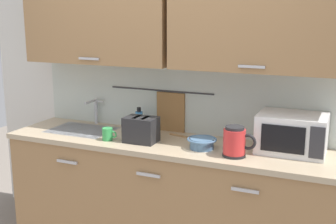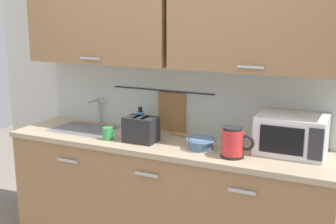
{
  "view_description": "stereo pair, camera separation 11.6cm",
  "coord_description": "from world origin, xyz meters",
  "px_view_note": "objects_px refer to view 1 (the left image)",
  "views": [
    {
      "loc": [
        1.28,
        -2.62,
        1.86
      ],
      "look_at": [
        0.0,
        0.33,
        1.12
      ],
      "focal_mm": 47.05,
      "sensor_mm": 36.0,
      "label": 1
    },
    {
      "loc": [
        1.39,
        -2.57,
        1.86
      ],
      "look_at": [
        0.0,
        0.33,
        1.12
      ],
      "focal_mm": 47.05,
      "sensor_mm": 36.0,
      "label": 2
    }
  ],
  "objects_px": {
    "wooden_spoon": "(188,137)",
    "microwave": "(292,133)",
    "toaster": "(141,129)",
    "mug_near_sink": "(108,134)",
    "electric_kettle": "(235,142)",
    "dish_soap_bottle": "(139,120)",
    "mixing_bowl": "(202,143)"
  },
  "relations": [
    {
      "from": "electric_kettle",
      "to": "dish_soap_bottle",
      "type": "xyz_separation_m",
      "value": [
        -0.89,
        0.33,
        -0.01
      ]
    },
    {
      "from": "wooden_spoon",
      "to": "microwave",
      "type": "bearing_deg",
      "value": -2.55
    },
    {
      "from": "dish_soap_bottle",
      "to": "electric_kettle",
      "type": "bearing_deg",
      "value": -20.15
    },
    {
      "from": "mug_near_sink",
      "to": "wooden_spoon",
      "type": "distance_m",
      "value": 0.62
    },
    {
      "from": "mixing_bowl",
      "to": "toaster",
      "type": "distance_m",
      "value": 0.48
    },
    {
      "from": "dish_soap_bottle",
      "to": "wooden_spoon",
      "type": "xyz_separation_m",
      "value": [
        0.45,
        -0.04,
        -0.08
      ]
    },
    {
      "from": "microwave",
      "to": "dish_soap_bottle",
      "type": "height_order",
      "value": "microwave"
    },
    {
      "from": "microwave",
      "to": "electric_kettle",
      "type": "xyz_separation_m",
      "value": [
        -0.34,
        -0.25,
        -0.03
      ]
    },
    {
      "from": "dish_soap_bottle",
      "to": "mixing_bowl",
      "type": "relative_size",
      "value": 0.92
    },
    {
      "from": "dish_soap_bottle",
      "to": "toaster",
      "type": "height_order",
      "value": "dish_soap_bottle"
    },
    {
      "from": "electric_kettle",
      "to": "wooden_spoon",
      "type": "height_order",
      "value": "electric_kettle"
    },
    {
      "from": "electric_kettle",
      "to": "mixing_bowl",
      "type": "distance_m",
      "value": 0.27
    },
    {
      "from": "dish_soap_bottle",
      "to": "mug_near_sink",
      "type": "height_order",
      "value": "dish_soap_bottle"
    },
    {
      "from": "electric_kettle",
      "to": "wooden_spoon",
      "type": "distance_m",
      "value": 0.53
    },
    {
      "from": "microwave",
      "to": "toaster",
      "type": "relative_size",
      "value": 1.8
    },
    {
      "from": "electric_kettle",
      "to": "dish_soap_bottle",
      "type": "bearing_deg",
      "value": 159.85
    },
    {
      "from": "microwave",
      "to": "electric_kettle",
      "type": "distance_m",
      "value": 0.42
    },
    {
      "from": "microwave",
      "to": "toaster",
      "type": "bearing_deg",
      "value": -169.51
    },
    {
      "from": "toaster",
      "to": "dish_soap_bottle",
      "type": "bearing_deg",
      "value": 119.84
    },
    {
      "from": "microwave",
      "to": "dish_soap_bottle",
      "type": "distance_m",
      "value": 1.23
    },
    {
      "from": "mixing_bowl",
      "to": "dish_soap_bottle",
      "type": "bearing_deg",
      "value": 158.08
    },
    {
      "from": "electric_kettle",
      "to": "mug_near_sink",
      "type": "height_order",
      "value": "electric_kettle"
    },
    {
      "from": "microwave",
      "to": "mixing_bowl",
      "type": "xyz_separation_m",
      "value": [
        -0.59,
        -0.18,
        -0.09
      ]
    },
    {
      "from": "mug_near_sink",
      "to": "wooden_spoon",
      "type": "xyz_separation_m",
      "value": [
        0.54,
        0.29,
        -0.04
      ]
    },
    {
      "from": "mixing_bowl",
      "to": "toaster",
      "type": "height_order",
      "value": "toaster"
    },
    {
      "from": "mixing_bowl",
      "to": "wooden_spoon",
      "type": "xyz_separation_m",
      "value": [
        -0.19,
        0.21,
        -0.04
      ]
    },
    {
      "from": "mixing_bowl",
      "to": "wooden_spoon",
      "type": "height_order",
      "value": "mixing_bowl"
    },
    {
      "from": "microwave",
      "to": "wooden_spoon",
      "type": "bearing_deg",
      "value": 177.45
    },
    {
      "from": "electric_kettle",
      "to": "wooden_spoon",
      "type": "xyz_separation_m",
      "value": [
        -0.44,
        0.28,
        -0.1
      ]
    },
    {
      "from": "microwave",
      "to": "mug_near_sink",
      "type": "xyz_separation_m",
      "value": [
        -1.32,
        -0.26,
        -0.09
      ]
    },
    {
      "from": "microwave",
      "to": "mixing_bowl",
      "type": "height_order",
      "value": "microwave"
    },
    {
      "from": "toaster",
      "to": "wooden_spoon",
      "type": "bearing_deg",
      "value": 38.93
    }
  ]
}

